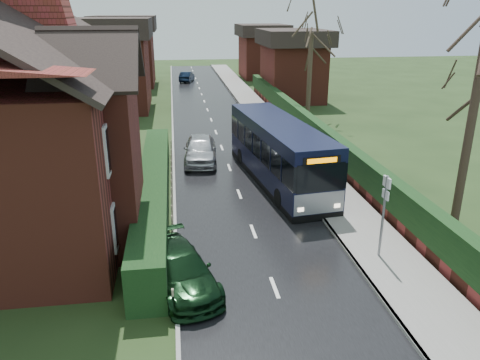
{
  "coord_description": "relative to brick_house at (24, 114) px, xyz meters",
  "views": [
    {
      "loc": [
        -2.85,
        -14.36,
        8.24
      ],
      "look_at": [
        -0.38,
        3.1,
        1.8
      ],
      "focal_mm": 35.0,
      "sensor_mm": 36.0,
      "label": 1
    }
  ],
  "objects": [
    {
      "name": "ground",
      "position": [
        8.73,
        -4.78,
        -4.38
      ],
      "size": [
        140.0,
        140.0,
        0.0
      ],
      "primitive_type": "plane",
      "color": "#2B421C",
      "rests_on": "ground"
    },
    {
      "name": "road",
      "position": [
        8.73,
        5.22,
        -4.37
      ],
      "size": [
        6.0,
        100.0,
        0.02
      ],
      "primitive_type": "cube",
      "color": "black",
      "rests_on": "ground"
    },
    {
      "name": "pavement",
      "position": [
        12.98,
        5.22,
        -4.31
      ],
      "size": [
        2.5,
        100.0,
        0.14
      ],
      "primitive_type": "cube",
      "color": "slate",
      "rests_on": "ground"
    },
    {
      "name": "kerb_right",
      "position": [
        11.78,
        5.22,
        -4.31
      ],
      "size": [
        0.12,
        100.0,
        0.14
      ],
      "primitive_type": "cube",
      "color": "gray",
      "rests_on": "ground"
    },
    {
      "name": "kerb_left",
      "position": [
        5.68,
        5.22,
        -4.33
      ],
      "size": [
        0.12,
        100.0,
        0.1
      ],
      "primitive_type": "cube",
      "color": "gray",
      "rests_on": "ground"
    },
    {
      "name": "front_hedge",
      "position": [
        4.83,
        0.22,
        -3.58
      ],
      "size": [
        1.2,
        16.0,
        1.6
      ],
      "primitive_type": "cube",
      "color": "black",
      "rests_on": "ground"
    },
    {
      "name": "picket_fence",
      "position": [
        5.58,
        0.22,
        -3.93
      ],
      "size": [
        0.1,
        16.0,
        0.9
      ],
      "primitive_type": null,
      "color": "gray",
      "rests_on": "ground"
    },
    {
      "name": "right_wall_hedge",
      "position": [
        14.53,
        5.22,
        -3.36
      ],
      "size": [
        0.6,
        50.0,
        1.8
      ],
      "color": "maroon",
      "rests_on": "ground"
    },
    {
      "name": "brick_house",
      "position": [
        0.0,
        0.0,
        0.0
      ],
      "size": [
        9.3,
        14.6,
        10.3
      ],
      "color": "maroon",
      "rests_on": "ground"
    },
    {
      "name": "bus",
      "position": [
        10.94,
        2.74,
        -2.85
      ],
      "size": [
        3.51,
        10.32,
        3.07
      ],
      "rotation": [
        0.0,
        0.0,
        0.12
      ],
      "color": "black",
      "rests_on": "ground"
    },
    {
      "name": "car_silver",
      "position": [
        7.23,
        6.52,
        -3.61
      ],
      "size": [
        2.14,
        4.61,
        1.53
      ],
      "primitive_type": "imported",
      "rotation": [
        0.0,
        0.0,
        -0.08
      ],
      "color": "silver",
      "rests_on": "ground"
    },
    {
      "name": "car_green",
      "position": [
        5.83,
        -6.27,
        -3.77
      ],
      "size": [
        2.8,
        4.51,
        1.22
      ],
      "primitive_type": "imported",
      "rotation": [
        0.0,
        0.0,
        0.28
      ],
      "color": "black",
      "rests_on": "ground"
    },
    {
      "name": "car_distant",
      "position": [
        7.56,
        38.6,
        -3.78
      ],
      "size": [
        2.06,
        3.83,
        1.2
      ],
      "primitive_type": "imported",
      "rotation": [
        0.0,
        0.0,
        2.91
      ],
      "color": "#101C31",
      "rests_on": "ground"
    },
    {
      "name": "bus_stop_sign",
      "position": [
        12.73,
        -5.48,
        -2.34
      ],
      "size": [
        0.09,
        0.47,
        3.09
      ],
      "rotation": [
        0.0,
        0.0,
        0.02
      ],
      "color": "slate",
      "rests_on": "ground"
    },
    {
      "name": "tree_right_far",
      "position": [
        16.33,
        16.35,
        2.71
      ],
      "size": [
        4.91,
        4.91,
        9.49
      ],
      "color": "#392D22",
      "rests_on": "ground"
    },
    {
      "name": "tree_house_side",
      "position": [
        -1.94,
        13.22,
        2.2
      ],
      "size": [
        3.87,
        3.87,
        8.81
      ],
      "color": "#3A2C22",
      "rests_on": "ground"
    }
  ]
}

